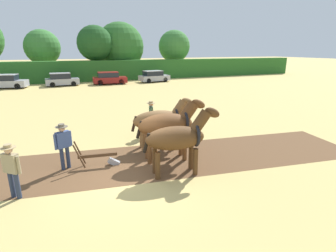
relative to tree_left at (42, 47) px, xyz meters
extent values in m
plane|color=tan|center=(4.03, -34.85, -4.60)|extent=(240.00, 240.00, 0.00)
cube|color=brown|center=(2.27, -33.33, -4.60)|extent=(23.96, 6.68, 0.01)
cube|color=#286023|center=(4.03, -4.29, -3.18)|extent=(74.01, 1.74, 2.84)
cylinder|color=#423323|center=(0.00, 0.00, -2.98)|extent=(0.44, 0.44, 3.25)
sphere|color=#387533|center=(0.00, 0.00, 0.02)|extent=(4.97, 4.97, 4.97)
cylinder|color=#4C3823|center=(7.08, -2.42, -2.70)|extent=(0.44, 0.44, 3.80)
sphere|color=#1E4C1E|center=(7.08, -2.42, 0.58)|extent=(5.04, 5.04, 5.04)
cylinder|color=brown|center=(11.24, -0.05, -3.24)|extent=(0.44, 0.44, 2.72)
sphere|color=#2D6628|center=(11.24, -0.05, 0.17)|extent=(7.44, 7.44, 7.44)
cylinder|color=#4C3823|center=(20.00, -1.41, -2.90)|extent=(0.44, 0.44, 3.41)
sphere|color=#387533|center=(20.00, -1.41, 0.23)|extent=(5.17, 5.17, 5.17)
ellipsoid|color=#513319|center=(5.61, -35.15, -3.22)|extent=(2.23, 1.16, 0.84)
cylinder|color=#513319|center=(6.33, -35.00, -4.10)|extent=(0.18, 0.18, 1.00)
cylinder|color=#513319|center=(6.27, -35.48, -4.10)|extent=(0.18, 0.18, 1.00)
cylinder|color=#513319|center=(4.96, -34.82, -4.10)|extent=(0.18, 0.18, 1.00)
cylinder|color=#513319|center=(4.90, -35.30, -4.10)|extent=(0.18, 0.18, 1.00)
cylinder|color=#513319|center=(6.51, -35.27, -2.71)|extent=(0.88, 0.50, 0.95)
ellipsoid|color=#513319|center=(6.96, -35.32, -2.38)|extent=(0.71, 0.35, 0.54)
cube|color=black|center=(6.71, -35.29, -2.53)|extent=(0.46, 0.14, 0.61)
cylinder|color=black|center=(4.61, -35.02, -3.31)|extent=(0.31, 0.16, 0.71)
torus|color=black|center=(6.36, -35.25, -3.16)|extent=(0.22, 0.87, 0.87)
ellipsoid|color=brown|center=(5.79, -33.79, -3.14)|extent=(2.34, 1.29, 0.96)
cylinder|color=brown|center=(6.55, -33.61, -4.09)|extent=(0.18, 0.18, 1.03)
cylinder|color=brown|center=(6.47, -34.16, -4.09)|extent=(0.18, 0.18, 1.03)
cylinder|color=brown|center=(5.11, -33.42, -4.09)|extent=(0.18, 0.18, 1.03)
cylinder|color=brown|center=(5.04, -33.97, -4.09)|extent=(0.18, 0.18, 1.03)
cylinder|color=brown|center=(6.73, -33.91, -2.64)|extent=(0.88, 0.56, 0.92)
ellipsoid|color=brown|center=(7.14, -33.96, -2.34)|extent=(0.71, 0.35, 0.54)
cube|color=black|center=(6.91, -33.93, -2.43)|extent=(0.42, 0.13, 0.56)
cylinder|color=black|center=(4.74, -33.65, -3.24)|extent=(0.31, 0.16, 0.71)
torus|color=black|center=(6.57, -33.89, -3.07)|extent=(0.23, 0.97, 0.97)
ellipsoid|color=brown|center=(5.97, -32.43, -3.29)|extent=(2.40, 1.22, 0.88)
cylinder|color=brown|center=(6.74, -32.27, -4.14)|extent=(0.18, 0.18, 0.91)
cylinder|color=brown|center=(6.68, -32.78, -4.14)|extent=(0.18, 0.18, 0.91)
cylinder|color=brown|center=(5.26, -32.08, -4.14)|extent=(0.18, 0.18, 0.91)
cylinder|color=brown|center=(5.20, -32.58, -4.14)|extent=(0.18, 0.18, 0.91)
cylinder|color=brown|center=(6.94, -32.55, -2.81)|extent=(0.83, 0.52, 0.87)
ellipsoid|color=brown|center=(7.33, -32.61, -2.53)|extent=(0.71, 0.35, 0.54)
cube|color=black|center=(7.11, -32.58, -2.62)|extent=(0.41, 0.13, 0.54)
cylinder|color=black|center=(4.89, -32.29, -3.38)|extent=(0.31, 0.16, 0.71)
torus|color=black|center=(6.77, -32.53, -3.22)|extent=(0.23, 0.91, 0.90)
cube|color=#4C331E|center=(3.11, -33.44, -4.15)|extent=(1.47, 0.29, 0.12)
cube|color=#939399|center=(3.70, -33.52, -4.50)|extent=(0.50, 0.26, 0.39)
cylinder|color=#4C331E|center=(2.48, -33.16, -4.05)|extent=(0.40, 0.11, 0.96)
cylinder|color=#4C331E|center=(2.43, -33.55, -4.05)|extent=(0.40, 0.11, 0.96)
cylinder|color=#28334C|center=(2.04, -33.16, -4.17)|extent=(0.14, 0.14, 0.86)
cylinder|color=#28334C|center=(1.84, -33.26, -4.17)|extent=(0.14, 0.14, 0.86)
cube|color=#3D5184|center=(1.94, -33.21, -3.43)|extent=(0.54, 0.41, 0.61)
sphere|color=tan|center=(1.94, -33.21, -3.00)|extent=(0.23, 0.23, 0.23)
cylinder|color=#3D5184|center=(2.20, -33.08, -3.45)|extent=(0.09, 0.09, 0.58)
cylinder|color=#3D5184|center=(1.67, -33.35, -3.45)|extent=(0.09, 0.09, 0.58)
cylinder|color=#665B4C|center=(1.94, -33.21, -2.93)|extent=(0.44, 0.44, 0.02)
cylinder|color=#665B4C|center=(1.94, -33.21, -2.88)|extent=(0.22, 0.22, 0.10)
cylinder|color=#38332D|center=(6.30, -30.35, -4.16)|extent=(0.14, 0.14, 0.88)
cylinder|color=#38332D|center=(6.24, -30.57, -4.16)|extent=(0.14, 0.14, 0.88)
cube|color=#4C6B4C|center=(6.27, -30.46, -3.41)|extent=(0.33, 0.55, 0.63)
sphere|color=tan|center=(6.27, -30.46, -2.97)|extent=(0.24, 0.24, 0.24)
cylinder|color=#4C6B4C|center=(6.36, -30.17, -3.43)|extent=(0.09, 0.09, 0.59)
cylinder|color=#4C6B4C|center=(6.19, -30.75, -3.43)|extent=(0.09, 0.09, 0.59)
cylinder|color=tan|center=(6.27, -30.46, -2.90)|extent=(0.45, 0.45, 0.02)
cylinder|color=tan|center=(6.27, -30.46, -2.85)|extent=(0.23, 0.23, 0.10)
cylinder|color=#28334C|center=(0.39, -34.74, -4.18)|extent=(0.14, 0.14, 0.85)
cylinder|color=#28334C|center=(0.56, -34.88, -4.18)|extent=(0.14, 0.14, 0.85)
cube|color=tan|center=(0.47, -34.81, -3.45)|extent=(0.51, 0.47, 0.60)
sphere|color=tan|center=(0.47, -34.81, -3.03)|extent=(0.23, 0.23, 0.23)
cylinder|color=tan|center=(0.25, -34.62, -3.47)|extent=(0.09, 0.09, 0.57)
cylinder|color=tan|center=(0.70, -34.99, -3.47)|extent=(0.09, 0.09, 0.57)
cylinder|color=tan|center=(0.47, -34.81, -2.96)|extent=(0.44, 0.44, 0.02)
cylinder|color=tan|center=(0.47, -34.81, -2.91)|extent=(0.22, 0.22, 0.10)
cube|color=#A8A8B2|center=(-3.70, -8.01, -4.05)|extent=(4.32, 2.60, 0.74)
cube|color=black|center=(-3.90, -7.98, -3.37)|extent=(2.70, 2.10, 0.62)
cube|color=#A8A8B2|center=(-3.90, -7.98, -3.03)|extent=(2.70, 2.10, 0.06)
cylinder|color=black|center=(-2.32, -7.46, -4.27)|extent=(0.68, 0.34, 0.65)
cylinder|color=black|center=(-2.64, -9.06, -4.27)|extent=(0.68, 0.34, 0.65)
cylinder|color=black|center=(-4.77, -6.97, -4.27)|extent=(0.68, 0.34, 0.65)
cube|color=#9E9EA8|center=(2.16, -8.00, -4.07)|extent=(3.97, 2.09, 0.73)
cube|color=black|center=(1.96, -8.01, -3.40)|extent=(2.42, 1.81, 0.62)
cube|color=#9E9EA8|center=(1.96, -8.01, -3.06)|extent=(2.42, 1.81, 0.06)
cylinder|color=black|center=(3.30, -7.11, -4.30)|extent=(0.62, 0.26, 0.60)
cylinder|color=black|center=(3.40, -8.74, -4.30)|extent=(0.62, 0.26, 0.60)
cylinder|color=black|center=(0.91, -7.26, -4.30)|extent=(0.62, 0.26, 0.60)
cylinder|color=black|center=(1.02, -8.89, -4.30)|extent=(0.62, 0.26, 0.60)
cube|color=maroon|center=(7.91, -8.58, -4.05)|extent=(4.34, 2.09, 0.72)
cube|color=black|center=(7.69, -8.57, -3.40)|extent=(2.64, 1.81, 0.59)
cube|color=maroon|center=(7.69, -8.57, -3.07)|extent=(2.64, 1.81, 0.06)
cylinder|color=black|center=(9.27, -7.85, -4.26)|extent=(0.69, 0.26, 0.68)
cylinder|color=black|center=(9.17, -9.47, -4.26)|extent=(0.69, 0.26, 0.68)
cylinder|color=black|center=(6.64, -7.70, -4.26)|extent=(0.69, 0.26, 0.68)
cylinder|color=black|center=(6.54, -9.31, -4.26)|extent=(0.69, 0.26, 0.68)
cube|color=#A8A8B2|center=(14.04, -8.44, -4.07)|extent=(4.28, 2.33, 0.71)
cube|color=black|center=(13.83, -8.47, -3.42)|extent=(2.64, 1.94, 0.59)
cube|color=#A8A8B2|center=(13.83, -8.47, -3.10)|extent=(2.64, 1.94, 0.06)
cylinder|color=black|center=(15.19, -7.49, -4.28)|extent=(0.65, 0.30, 0.63)
cylinder|color=black|center=(15.39, -9.07, -4.28)|extent=(0.65, 0.30, 0.63)
cylinder|color=black|center=(12.68, -7.81, -4.28)|extent=(0.65, 0.30, 0.63)
cylinder|color=black|center=(12.88, -9.40, -4.28)|extent=(0.65, 0.30, 0.63)
camera|label=1|loc=(2.14, -43.12, -0.22)|focal=28.00mm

